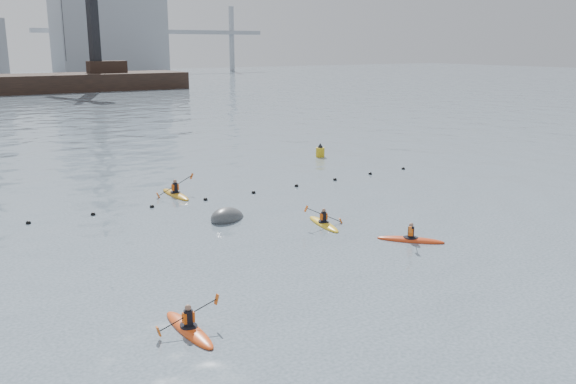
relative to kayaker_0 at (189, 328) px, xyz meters
name	(u,v)px	position (x,y,z in m)	size (l,w,h in m)	color
float_line	(178,202)	(5.62, 14.23, -0.06)	(33.24, 0.73, 0.24)	black
kayaker_0	(189,328)	(0.00, 0.00, 0.00)	(2.03, 2.98, 1.04)	#E44915
kayaker_3	(324,223)	(9.78, 6.69, 0.00)	(1.99, 2.91, 1.14)	yellow
kayaker_4	(411,239)	(11.53, 2.70, 0.00)	(2.39, 2.52, 1.05)	red
kayaker_5	(175,194)	(6.17, 15.90, 0.01)	(2.25, 3.25, 1.27)	orange
mooring_buoy	(228,219)	(6.46, 10.07, -0.09)	(2.30, 1.36, 1.15)	#383B3D
nav_buoy	(320,152)	(20.12, 21.36, 0.27)	(0.66, 0.66, 1.20)	#B78712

